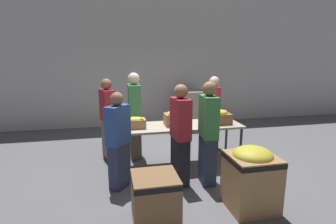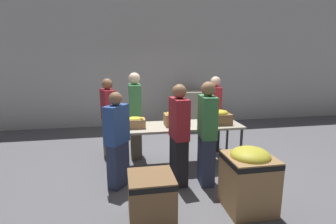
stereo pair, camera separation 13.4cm
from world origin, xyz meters
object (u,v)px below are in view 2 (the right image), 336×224
Objects in this scene: banana_box_1 at (175,118)px; volunteer_3 at (117,141)px; banana_box_2 at (219,117)px; volunteer_5 at (207,134)px; sorting_table at (177,128)px; volunteer_2 at (214,114)px; donation_bin_1 at (249,177)px; banana_box_0 at (135,122)px; volunteer_0 at (109,119)px; volunteer_4 at (135,116)px; volunteer_1 at (179,136)px; pallet_stack_0 at (192,109)px; donation_bin_0 at (151,196)px.

volunteer_3 is (-1.07, -0.63, -0.18)m from banana_box_1.
volunteer_5 reaches higher than banana_box_2.
sorting_table is 0.85m from volunteer_5.
volunteer_2 reaches higher than donation_bin_1.
banana_box_0 is (-0.80, -0.04, 0.16)m from sorting_table.
volunteer_3 is (0.18, -1.37, -0.05)m from volunteer_0.
banana_box_2 is (0.84, -0.08, -0.00)m from banana_box_1.
volunteer_5 is (1.07, -1.41, -0.03)m from volunteer_4.
volunteer_5 is (1.12, -0.74, -0.07)m from banana_box_0.
volunteer_1 is at bearing -145.64° from banana_box_2.
banana_box_0 is 0.67m from volunteer_4.
pallet_stack_0 is (0.25, 2.76, -0.42)m from banana_box_2.
volunteer_4 is at bearing 19.32° from volunteer_1.
donation_bin_1 is (1.76, -1.00, -0.30)m from volunteer_3.
volunteer_4 reaches higher than sorting_table.
volunteer_2 is at bearing -43.61° from volunteer_1.
volunteer_3 is (-1.11, -0.62, 0.02)m from sorting_table.
sorting_table is 1.48× the size of volunteer_2.
volunteer_1 is at bearing -97.05° from banana_box_1.
volunteer_2 is 1.51× the size of pallet_stack_0.
banana_box_0 is 0.43× the size of donation_bin_1.
sorting_table is 6.13× the size of banana_box_1.
volunteer_1 reaches higher than banana_box_1.
donation_bin_1 reaches higher than donation_bin_0.
volunteer_5 is at bearing -101.99° from pallet_stack_0.
sorting_table is at bearing -111.57° from pallet_stack_0.
banana_box_2 is 0.27× the size of volunteer_0.
banana_box_2 is 0.26× the size of volunteer_1.
volunteer_0 is (-0.49, 0.78, -0.10)m from banana_box_0.
volunteer_2 reaches higher than banana_box_2.
volunteer_5 is 1.42m from donation_bin_0.
pallet_stack_0 is (0.41, 4.31, 0.07)m from donation_bin_1.
volunteer_5 is 0.98m from donation_bin_1.
donation_bin_0 is at bearing 142.54° from volunteer_1.
donation_bin_1 is at bearing -95.74° from banana_box_2.
volunteer_3 is at bearing -46.07° from volunteer_2.
donation_bin_1 is at bearing -95.44° from pallet_stack_0.
volunteer_1 is (-0.93, -0.64, -0.13)m from banana_box_2.
donation_bin_0 is at bearing -134.09° from banana_box_2.
banana_box_0 is at bearing 39.59° from volunteer_1.
banana_box_2 is 2.24m from donation_bin_0.
banana_box_1 is 1.86m from donation_bin_0.
volunteer_0 is 0.93× the size of volunteer_4.
sorting_table is at bearing -15.24° from volunteer_1.
volunteer_2 is (1.03, 0.76, 0.07)m from sorting_table.
volunteer_4 reaches higher than pallet_stack_0.
volunteer_5 is 1.90× the size of donation_bin_1.
banana_box_2 is 1.13m from volunteer_1.
volunteer_3 is at bearing 150.50° from donation_bin_1.
banana_box_0 is at bearing -177.48° from sorting_table.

